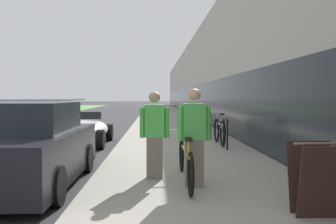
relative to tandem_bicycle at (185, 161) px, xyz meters
The scene contains 12 objects.
sidewalk_slab 19.12m from the tandem_bicycle, 89.20° to the left, with size 3.87×70.00×0.15m.
storefront_facade 28.17m from the tandem_bicycle, 75.06° to the left, with size 10.01×70.00×5.92m.
lawn_strip 25.66m from the tandem_bicycle, 115.74° to the left, with size 4.98×70.00×0.03m.
tandem_bicycle is the anchor object (origin of this frame).
person_rider 0.55m from the tandem_bicycle, 70.32° to the right, with size 0.54×0.21×1.58m.
person_bystander 0.74m from the tandem_bicycle, 149.65° to the left, with size 0.52×0.20×1.54m.
bike_rack_hoop 4.20m from the tandem_bicycle, 70.10° to the left, with size 0.05×0.60×0.84m.
cruiser_bike_nearest 5.13m from the tandem_bicycle, 73.76° to the left, with size 0.52×1.83×0.96m.
cruiser_bike_middle 7.33m from the tandem_bicycle, 79.12° to the left, with size 0.52×1.72×0.83m.
sandwich_board_sign 2.34m from the tandem_bicycle, 51.69° to the right, with size 0.56×0.56×0.90m.
parked_sedan_curbside 2.88m from the tandem_bicycle, behind, with size 2.00×4.09×1.56m.
vintage_roadster_curbside 6.82m from the tandem_bicycle, 115.80° to the left, with size 1.83×3.92×1.07m.
Camera 1 is at (4.45, -4.39, 1.61)m, focal length 40.00 mm.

